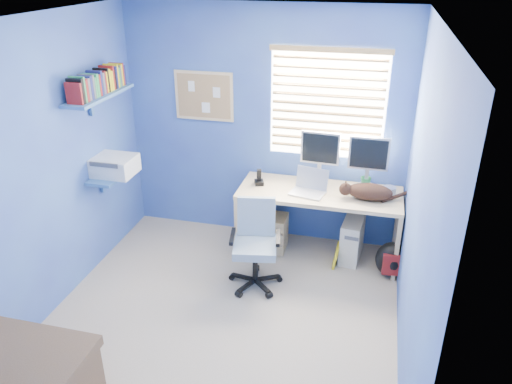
% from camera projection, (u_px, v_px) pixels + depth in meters
% --- Properties ---
extents(floor, '(3.00, 3.20, 0.00)m').
position_uv_depth(floor, '(221.00, 318.00, 4.38)').
color(floor, '#B4A88F').
rests_on(floor, ground).
extents(ceiling, '(3.00, 3.20, 0.00)m').
position_uv_depth(ceiling, '(210.00, 20.00, 3.32)').
color(ceiling, white).
rests_on(ceiling, wall_back).
extents(wall_back, '(3.00, 0.01, 2.50)m').
position_uv_depth(wall_back, '(264.00, 127.00, 5.25)').
color(wall_back, '#3545A2').
rests_on(wall_back, ground).
extents(wall_front, '(3.00, 0.01, 2.50)m').
position_uv_depth(wall_front, '(115.00, 323.00, 2.45)').
color(wall_front, '#3545A2').
rests_on(wall_front, ground).
extents(wall_left, '(0.01, 3.20, 2.50)m').
position_uv_depth(wall_left, '(47.00, 171.00, 4.18)').
color(wall_left, '#3545A2').
rests_on(wall_left, ground).
extents(wall_right, '(0.01, 3.20, 2.50)m').
position_uv_depth(wall_right, '(419.00, 212.00, 3.52)').
color(wall_right, '#3545A2').
rests_on(wall_right, ground).
extents(desk, '(1.63, 0.65, 0.74)m').
position_uv_depth(desk, '(318.00, 223.00, 5.18)').
color(desk, '#E5C38B').
rests_on(desk, floor).
extents(laptop, '(0.38, 0.32, 0.22)m').
position_uv_depth(laptop, '(308.00, 184.00, 4.92)').
color(laptop, silver).
rests_on(laptop, desk).
extents(monitor_left, '(0.41, 0.14, 0.54)m').
position_uv_depth(monitor_left, '(320.00, 157.00, 5.15)').
color(monitor_left, silver).
rests_on(monitor_left, desk).
extents(monitor_right, '(0.40, 0.12, 0.54)m').
position_uv_depth(monitor_right, '(368.00, 162.00, 5.01)').
color(monitor_right, silver).
rests_on(monitor_right, desk).
extents(phone, '(0.12, 0.13, 0.17)m').
position_uv_depth(phone, '(259.00, 177.00, 5.14)').
color(phone, black).
rests_on(phone, desk).
extents(mug, '(0.10, 0.09, 0.10)m').
position_uv_depth(mug, '(366.00, 182.00, 5.11)').
color(mug, '#288B49').
rests_on(mug, desk).
extents(cd_spindle, '(0.13, 0.13, 0.07)m').
position_uv_depth(cd_spindle, '(389.00, 190.00, 4.96)').
color(cd_spindle, silver).
rests_on(cd_spindle, desk).
extents(cat, '(0.46, 0.27, 0.16)m').
position_uv_depth(cat, '(370.00, 192.00, 4.83)').
color(cat, black).
rests_on(cat, desk).
extents(tower_pc, '(0.23, 0.46, 0.45)m').
position_uv_depth(tower_pc, '(352.00, 239.00, 5.18)').
color(tower_pc, beige).
rests_on(tower_pc, floor).
extents(drawer_boxes, '(0.35, 0.28, 0.41)m').
position_uv_depth(drawer_boxes, '(270.00, 232.00, 5.35)').
color(drawer_boxes, tan).
rests_on(drawer_boxes, floor).
extents(yellow_book, '(0.03, 0.17, 0.24)m').
position_uv_depth(yellow_book, '(336.00, 256.00, 5.08)').
color(yellow_book, yellow).
rests_on(yellow_book, floor).
extents(backpack, '(0.34, 0.27, 0.37)m').
position_uv_depth(backpack, '(392.00, 259.00, 4.90)').
color(backpack, black).
rests_on(backpack, floor).
extents(office_chair, '(0.57, 0.57, 0.84)m').
position_uv_depth(office_chair, '(255.00, 255.00, 4.74)').
color(office_chair, black).
rests_on(office_chair, floor).
extents(window_blinds, '(1.15, 0.05, 1.10)m').
position_uv_depth(window_blinds, '(327.00, 104.00, 4.95)').
color(window_blinds, white).
rests_on(window_blinds, ground).
extents(corkboard, '(0.64, 0.02, 0.52)m').
position_uv_depth(corkboard, '(204.00, 96.00, 5.25)').
color(corkboard, '#E5C38B').
rests_on(corkboard, ground).
extents(wall_shelves, '(0.42, 0.90, 1.05)m').
position_uv_depth(wall_shelves, '(105.00, 125.00, 4.73)').
color(wall_shelves, '#3B69A3').
rests_on(wall_shelves, ground).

